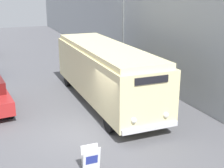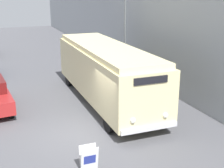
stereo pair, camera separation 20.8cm
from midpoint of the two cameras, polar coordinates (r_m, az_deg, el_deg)
The scene contains 5 objects.
ground_plane at distance 13.31m, azimuth -4.90°, elevation -9.21°, with size 80.00×80.00×0.00m, color #56565B.
building_wall_right at distance 23.54m, azimuth 2.10°, elevation 13.58°, with size 0.30×60.00×8.87m.
vintage_bus at distance 16.44m, azimuth -1.69°, elevation 2.48°, with size 2.61×10.06×3.06m.
sign_board at distance 10.68m, azimuth -4.45°, elevation -13.58°, with size 0.59×0.35×0.93m.
streetlamp at distance 20.69m, azimuth 1.81°, elevation 12.00°, with size 0.36×0.36×6.20m.
Camera 1 is at (-3.55, -11.38, 5.89)m, focal length 50.00 mm.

